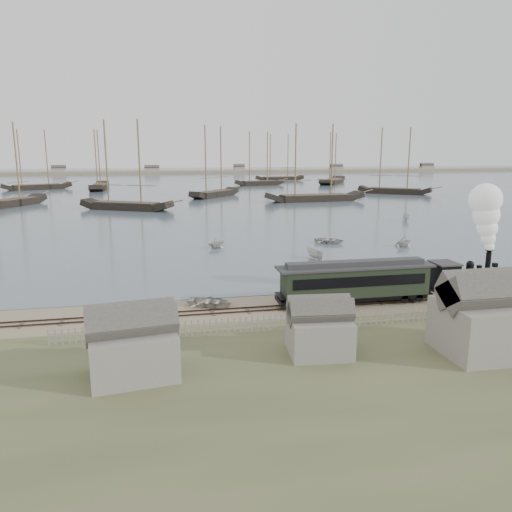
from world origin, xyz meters
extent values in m
plane|color=gray|center=(0.00, 0.00, 0.00)|extent=(600.00, 600.00, 0.00)
cube|color=#42545E|center=(0.00, 170.00, 0.03)|extent=(600.00, 336.00, 0.06)
cube|color=#31211B|center=(0.00, -2.50, 0.10)|extent=(120.00, 0.08, 0.12)
cube|color=#31211B|center=(0.00, -1.50, 0.10)|extent=(120.00, 0.08, 0.12)
cube|color=#43352B|center=(0.00, -2.00, 0.03)|extent=(120.00, 1.80, 0.06)
cube|color=tan|center=(0.00, 250.00, 0.00)|extent=(500.00, 20.00, 1.80)
cube|color=black|center=(19.97, -2.00, 0.75)|extent=(7.31, 2.15, 0.27)
cylinder|color=black|center=(19.54, -2.00, 1.83)|extent=(4.52, 1.61, 1.61)
cube|color=black|center=(17.18, -2.00, 2.04)|extent=(1.94, 2.37, 2.47)
cube|color=#333335|center=(17.18, -2.00, 3.33)|extent=(2.15, 2.58, 0.13)
cylinder|color=black|center=(21.59, -2.00, 3.28)|extent=(0.47, 0.47, 1.72)
sphere|color=black|center=(19.76, -2.00, 3.08)|extent=(0.69, 0.69, 0.69)
cone|color=black|center=(23.41, -2.00, 0.64)|extent=(1.51, 2.15, 2.15)
cube|color=black|center=(22.34, -2.00, 2.90)|extent=(0.38, 0.38, 0.38)
cube|color=black|center=(8.57, -2.00, 0.71)|extent=(13.95, 2.29, 0.35)
cube|color=black|center=(8.57, -2.00, 2.10)|extent=(12.95, 2.49, 2.49)
cube|color=black|center=(8.57, -3.27, 2.35)|extent=(11.95, 0.06, 0.90)
cube|color=black|center=(8.57, -0.73, 2.35)|extent=(11.95, 0.06, 0.90)
cube|color=#333335|center=(8.57, -2.00, 3.40)|extent=(13.95, 2.69, 0.18)
cube|color=#333335|center=(8.57, -2.00, 3.70)|extent=(12.45, 1.20, 0.45)
imported|color=#BAB9B1|center=(-4.02, -0.21, 0.41)|extent=(4.31, 4.83, 0.82)
imported|color=#BAB9B1|center=(-0.38, 25.64, 0.79)|extent=(3.49, 3.61, 1.45)
imported|color=#BAB9B1|center=(10.80, 16.26, 0.68)|extent=(3.42, 2.28, 1.24)
imported|color=#BAB9B1|center=(16.15, 25.95, 0.50)|extent=(4.78, 5.22, 0.88)
imported|color=#BAB9B1|center=(25.50, 21.37, 0.85)|extent=(3.61, 3.80, 1.57)
imported|color=#BAB9B1|center=(38.31, 45.27, 0.71)|extent=(3.61, 2.43, 1.30)
camera|label=1|loc=(-8.26, -41.82, 13.41)|focal=35.00mm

